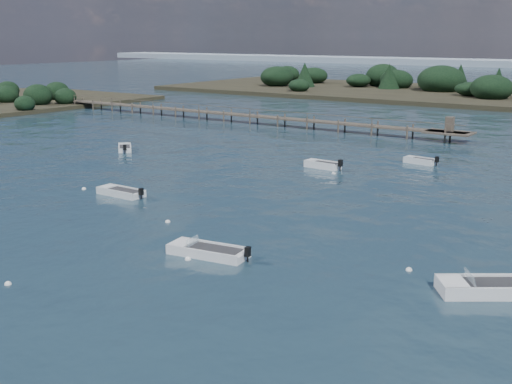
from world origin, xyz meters
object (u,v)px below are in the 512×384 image
Objects in this scene: dinghy_mid_white_b at (492,290)px; dinghy_mid_grey at (121,193)px; dinghy_mid_white_a at (208,253)px; jetty at (254,116)px; tender_far_grey at (125,149)px; tender_far_white at (323,166)px; tender_far_grey_b at (420,162)px.

dinghy_mid_grey is (-26.91, 3.27, -0.03)m from dinghy_mid_white_b.
jetty is at bearing 122.45° from dinghy_mid_white_a.
tender_far_grey is 23.76m from jetty.
dinghy_mid_white_b reaches higher than dinghy_mid_white_a.
dinghy_mid_white_a is (6.20, -23.38, -0.03)m from tender_far_white.
tender_far_grey reaches higher than dinghy_mid_white_a.
tender_far_grey is (-20.53, -3.60, -0.02)m from tender_far_white.
tender_far_white is 1.15× the size of tender_far_grey.
dinghy_mid_white_a is at bearing -57.55° from jetty.
tender_far_grey is 0.66× the size of dinghy_mid_white_a.
tender_far_white reaches higher than tender_far_grey.
dinghy_mid_white_a is (13.33, -6.52, 0.00)m from dinghy_mid_grey.
jetty reaches higher than dinghy_mid_white_a.
dinghy_mid_white_b is 27.11m from dinghy_mid_grey.
tender_far_grey_b is (0.02, 30.08, 0.01)m from dinghy_mid_white_a.
dinghy_mid_white_b is 1.05× the size of dinghy_mid_white_a.
dinghy_mid_grey is 1.25× the size of tender_far_grey_b.
dinghy_mid_white_b is 30.06m from tender_far_grey_b.
dinghy_mid_grey is at bearing 153.93° from dinghy_mid_white_a.
tender_far_white reaches higher than dinghy_mid_grey.
dinghy_mid_white_b is at bearing -6.93° from dinghy_mid_grey.
tender_far_grey_b is at bearing 60.47° from dinghy_mid_grey.
jetty reaches higher than tender_far_grey.
tender_far_grey is 18.85m from dinghy_mid_grey.
dinghy_mid_grey is (13.40, -13.26, -0.02)m from tender_far_grey.
tender_far_white is 0.05× the size of jetty.
tender_far_white is at bearing -132.88° from tender_far_grey_b.
tender_far_grey_b is at bearing 21.07° from tender_far_grey.
tender_far_white is 18.30m from dinghy_mid_grey.
dinghy_mid_white_a is (-13.58, -3.25, -0.03)m from dinghy_mid_white_b.
dinghy_mid_grey is at bearing 173.07° from dinghy_mid_white_b.
jetty is (-41.25, 40.26, 0.82)m from dinghy_mid_white_b.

